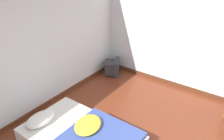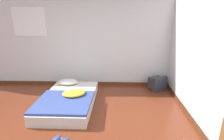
{
  "view_description": "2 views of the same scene",
  "coord_description": "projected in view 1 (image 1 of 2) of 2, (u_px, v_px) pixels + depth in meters",
  "views": [
    {
      "loc": [
        -1.69,
        -0.75,
        2.7
      ],
      "look_at": [
        1.42,
        1.48,
        0.72
      ],
      "focal_mm": 35.0,
      "sensor_mm": 36.0,
      "label": 1
    },
    {
      "loc": [
        1.26,
        -2.49,
        2.01
      ],
      "look_at": [
        1.12,
        1.64,
        0.72
      ],
      "focal_mm": 28.0,
      "sensor_mm": 36.0,
      "label": 2
    }
  ],
  "objects": [
    {
      "name": "wall_back",
      "position": [
        10.0,
        55.0,
        3.53
      ],
      "size": [
        7.91,
        0.08,
        2.6
      ],
      "color": "silver",
      "rests_on": "ground_plane"
    },
    {
      "name": "wall_right",
      "position": [
        214.0,
        38.0,
        4.27
      ],
      "size": [
        0.08,
        7.32,
        2.6
      ],
      "color": "silver",
      "rests_on": "ground_plane"
    },
    {
      "name": "mattress_bed",
      "position": [
        81.0,
        137.0,
        3.47
      ],
      "size": [
        1.17,
        1.85,
        0.38
      ],
      "color": "silver",
      "rests_on": "ground_plane"
    },
    {
      "name": "crt_tv",
      "position": [
        113.0,
        67.0,
        5.59
      ],
      "size": [
        0.54,
        0.52,
        0.4
      ],
      "color": "#333338",
      "rests_on": "ground_plane"
    }
  ]
}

